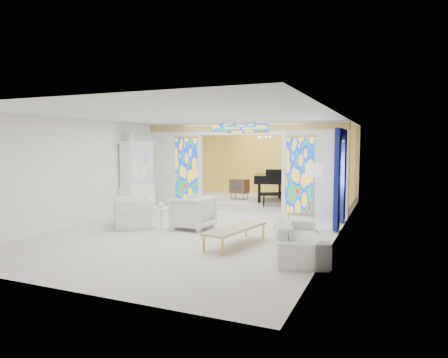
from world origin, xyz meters
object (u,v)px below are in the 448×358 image
at_px(armchair_left, 134,212).
at_px(sofa, 298,237).
at_px(grand_piano, 281,179).
at_px(tv_console, 239,186).
at_px(china_cabinet, 137,177).
at_px(coffee_table, 235,229).
at_px(armchair_right, 193,212).

relative_size(armchair_left, sofa, 0.49).
xyz_separation_m(grand_piano, tv_console, (-1.50, -0.42, -0.31)).
distance_m(china_cabinet, coffee_table, 5.62).
height_order(china_cabinet, grand_piano, china_cabinet).
height_order(china_cabinet, sofa, china_cabinet).
distance_m(armchair_left, grand_piano, 6.17).
xyz_separation_m(china_cabinet, armchair_right, (3.01, -1.76, -0.72)).
xyz_separation_m(china_cabinet, coffee_table, (4.71, -2.96, -0.79)).
xyz_separation_m(china_cabinet, sofa, (6.17, -3.08, -0.81)).
height_order(armchair_right, tv_console, tv_console).
bearing_deg(china_cabinet, tv_console, 49.32).
distance_m(armchair_left, armchair_right, 1.67).
bearing_deg(sofa, grand_piano, 0.38).
distance_m(china_cabinet, armchair_right, 3.56).
distance_m(china_cabinet, grand_piano, 5.29).
height_order(china_cabinet, armchair_left, china_cabinet).
bearing_deg(tv_console, armchair_right, -76.53).
relative_size(china_cabinet, grand_piano, 0.83).
bearing_deg(sofa, armchair_left, 61.19).
height_order(sofa, grand_piano, grand_piano).
xyz_separation_m(armchair_right, sofa, (3.16, -1.32, -0.09)).
relative_size(armchair_left, tv_console, 1.59).
height_order(sofa, coffee_table, sofa).
xyz_separation_m(armchair_right, coffee_table, (1.70, -1.20, -0.06)).
bearing_deg(grand_piano, armchair_right, -115.50).
bearing_deg(armchair_left, tv_console, 126.36).
bearing_deg(tv_console, china_cabinet, -122.68).
height_order(armchair_right, sofa, armchair_right).
height_order(coffee_table, grand_piano, grand_piano).
distance_m(sofa, tv_console, 7.06).
bearing_deg(tv_console, grand_piano, 23.67).
bearing_deg(armchair_right, coffee_table, 58.93).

